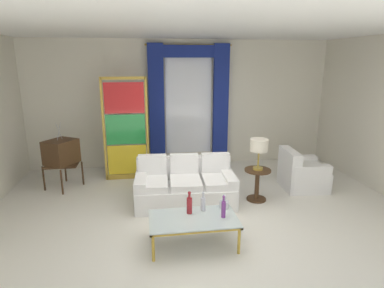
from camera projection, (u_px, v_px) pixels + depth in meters
name	position (u px, v px, depth m)	size (l,w,h in m)	color
ground_plane	(204.00, 220.00, 5.24)	(16.00, 16.00, 0.00)	silver
wall_rear	(181.00, 104.00, 7.79)	(8.00, 0.12, 3.00)	silver
ceiling_slab	(197.00, 29.00, 5.25)	(8.00, 7.60, 0.04)	white
curtained_window	(189.00, 94.00, 7.60)	(2.00, 0.17, 2.70)	white
couch_white_long	(185.00, 186.00, 5.85)	(1.80, 1.01, 0.86)	white
coffee_table	(193.00, 220.00, 4.45)	(1.22, 0.70, 0.41)	silver
bottle_blue_decanter	(203.00, 203.00, 4.64)	(0.07, 0.07, 0.29)	silver
bottle_crystal_tall	(224.00, 204.00, 4.73)	(0.13, 0.13, 0.21)	silver
bottle_amber_squat	(224.00, 208.00, 4.43)	(0.06, 0.06, 0.32)	#753384
bottle_ruby_flask	(189.00, 204.00, 4.55)	(0.08, 0.08, 0.33)	maroon
vintage_tv	(61.00, 153.00, 6.41)	(0.75, 0.77, 1.35)	#472D19
armchair_white	(301.00, 174.00, 6.50)	(0.88, 0.88, 0.80)	white
stained_glass_divider	(126.00, 131.00, 6.82)	(0.95, 0.05, 2.20)	gold
peacock_figurine	(149.00, 175.00, 6.65)	(0.44, 0.60, 0.50)	beige
round_side_table	(257.00, 182.00, 5.92)	(0.48, 0.48, 0.59)	#472D19
table_lamp_brass	(259.00, 146.00, 5.75)	(0.32, 0.32, 0.57)	#B29338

